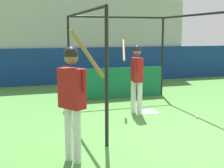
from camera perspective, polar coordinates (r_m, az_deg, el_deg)
name	(u,v)px	position (r m, az deg, el deg)	size (l,w,h in m)	color
ground_plane	(187,137)	(6.69, 13.55, -9.33)	(60.00, 60.00, 0.00)	#477F38
outfield_wall	(96,65)	(13.22, -2.90, 3.47)	(24.00, 0.12, 1.48)	navy
bleacher_section	(85,39)	(15.16, -4.94, 8.14)	(8.15, 4.00, 3.56)	#9E9E99
batting_cage	(127,64)	(9.14, 2.85, 3.72)	(3.21, 4.10, 2.62)	black
home_plate	(148,112)	(8.46, 6.67, -5.09)	(0.44, 0.44, 0.02)	white
player_batter	(136,72)	(8.12, 4.49, 2.14)	(0.54, 0.94, 1.93)	silver
player_waiting	(72,92)	(5.04, -7.26, -1.52)	(0.68, 0.64, 2.18)	silver
baseball	(197,117)	(8.11, 15.23, -5.79)	(0.07, 0.07, 0.07)	white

